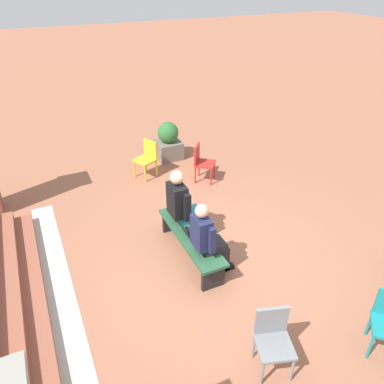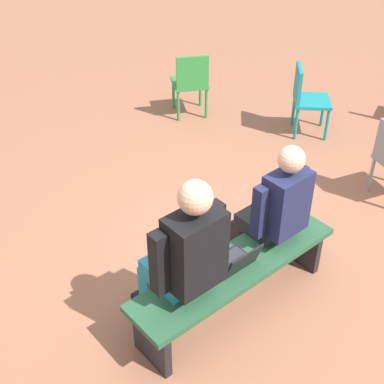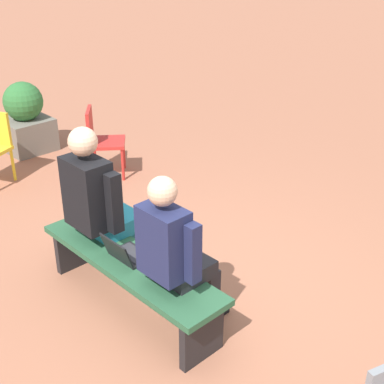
% 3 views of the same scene
% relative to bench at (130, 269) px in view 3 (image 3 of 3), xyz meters
% --- Properties ---
extents(ground_plane, '(60.00, 60.00, 0.00)m').
position_rel_bench_xyz_m(ground_plane, '(-0.30, -0.29, -0.35)').
color(ground_plane, '#9E6047').
extents(bench, '(1.80, 0.44, 0.45)m').
position_rel_bench_xyz_m(bench, '(0.00, 0.00, 0.00)').
color(bench, '#285638').
rests_on(bench, ground).
extents(person_student, '(0.52, 0.66, 1.31)m').
position_rel_bench_xyz_m(person_student, '(-0.46, -0.07, 0.35)').
color(person_student, '#232328').
rests_on(person_student, ground).
extents(person_adult, '(0.59, 0.74, 1.41)m').
position_rel_bench_xyz_m(person_adult, '(0.44, -0.07, 0.39)').
color(person_adult, teal).
rests_on(person_adult, ground).
extents(laptop, '(0.32, 0.29, 0.21)m').
position_rel_bench_xyz_m(laptop, '(0.02, 0.01, 0.15)').
color(laptop, black).
rests_on(laptop, bench).
extents(plastic_chair_near_bench_right, '(0.59, 0.59, 0.84)m').
position_rel_bench_xyz_m(plastic_chair_near_bench_right, '(2.28, -1.32, 0.13)').
color(plastic_chair_near_bench_right, red).
rests_on(plastic_chair_near_bench_right, ground).
extents(planter, '(0.60, 0.60, 0.94)m').
position_rel_bench_xyz_m(planter, '(3.66, -1.08, 0.08)').
color(planter, '#6B665B').
rests_on(planter, ground).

